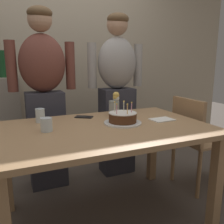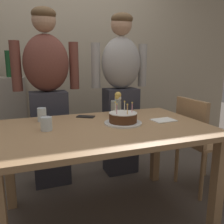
# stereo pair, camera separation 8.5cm
# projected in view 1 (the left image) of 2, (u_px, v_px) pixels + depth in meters

# --- Properties ---
(ground_plane) EXTENTS (10.00, 10.00, 0.00)m
(ground_plane) POSITION_uv_depth(u_px,v_px,m) (105.00, 218.00, 1.85)
(ground_plane) COLOR #564C44
(back_wall) EXTENTS (5.20, 0.10, 2.60)m
(back_wall) POSITION_uv_depth(u_px,v_px,m) (59.00, 53.00, 2.96)
(back_wall) COLOR tan
(back_wall) RESTS_ON ground_plane
(dining_table) EXTENTS (1.50, 0.96, 0.74)m
(dining_table) POSITION_uv_depth(u_px,v_px,m) (105.00, 140.00, 1.71)
(dining_table) COLOR #A37A51
(dining_table) RESTS_ON ground_plane
(birthday_cake) EXTENTS (0.28, 0.28, 0.16)m
(birthday_cake) POSITION_uv_depth(u_px,v_px,m) (123.00, 118.00, 1.77)
(birthday_cake) COLOR white
(birthday_cake) RESTS_ON dining_table
(water_glass_near) EXTENTS (0.08, 0.08, 0.09)m
(water_glass_near) POSITION_uv_depth(u_px,v_px,m) (46.00, 125.00, 1.57)
(water_glass_near) COLOR silver
(water_glass_near) RESTS_ON dining_table
(water_glass_far) EXTENTS (0.07, 0.07, 0.11)m
(water_glass_far) POSITION_uv_depth(u_px,v_px,m) (40.00, 115.00, 1.80)
(water_glass_far) COLOR silver
(water_glass_far) RESTS_ON dining_table
(cell_phone) EXTENTS (0.16, 0.14, 0.01)m
(cell_phone) POSITION_uv_depth(u_px,v_px,m) (84.00, 117.00, 1.97)
(cell_phone) COLOR black
(cell_phone) RESTS_ON dining_table
(napkin_stack) EXTENTS (0.18, 0.14, 0.01)m
(napkin_stack) POSITION_uv_depth(u_px,v_px,m) (162.00, 120.00, 1.88)
(napkin_stack) COLOR white
(napkin_stack) RESTS_ON dining_table
(flower_vase) EXTENTS (0.09, 0.09, 0.21)m
(flower_vase) POSITION_uv_depth(u_px,v_px,m) (115.00, 105.00, 2.02)
(flower_vase) COLOR #999E93
(flower_vase) RESTS_ON dining_table
(person_man_bearded) EXTENTS (0.61, 0.27, 1.66)m
(person_man_bearded) POSITION_uv_depth(u_px,v_px,m) (44.00, 97.00, 2.19)
(person_man_bearded) COLOR #33333D
(person_man_bearded) RESTS_ON ground_plane
(person_woman_cardigan) EXTENTS (0.61, 0.27, 1.66)m
(person_woman_cardigan) POSITION_uv_depth(u_px,v_px,m) (117.00, 93.00, 2.48)
(person_woman_cardigan) COLOR #33333D
(person_woman_cardigan) RESTS_ON ground_plane
(dining_chair) EXTENTS (0.42, 0.42, 0.87)m
(dining_chair) POSITION_uv_depth(u_px,v_px,m) (195.00, 136.00, 2.21)
(dining_chair) COLOR #A37A51
(dining_chair) RESTS_ON ground_plane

